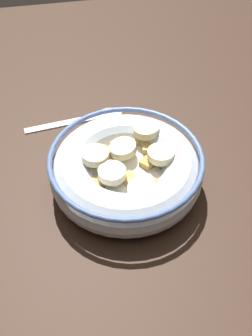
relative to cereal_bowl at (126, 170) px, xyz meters
The scene contains 3 objects.
ground_plane 3.65cm from the cereal_bowl, 145.41° to the right, with size 90.99×90.99×2.00cm, color #332116.
cereal_bowl is the anchor object (origin of this frame).
spoon 13.04cm from the cereal_bowl, 98.67° to the left, with size 13.73×3.54×0.80cm.
Camera 1 is at (-6.39, -35.08, 41.56)cm, focal length 49.49 mm.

